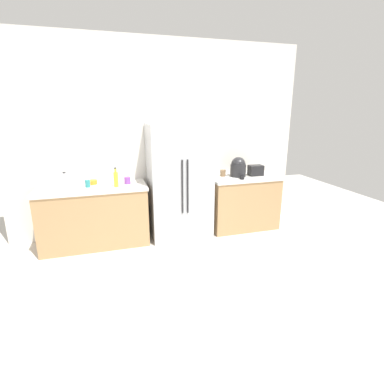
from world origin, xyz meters
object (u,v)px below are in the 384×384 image
(bottle_a, at_px, (65,182))
(bottle_b, at_px, (116,179))
(toaster, at_px, (256,170))
(bowl_a, at_px, (92,182))
(rice_cooker, at_px, (238,167))
(cup_b, at_px, (88,184))
(cup_c, at_px, (127,180))
(cup_a, at_px, (242,177))
(refrigerator, at_px, (179,182))
(cup_d, at_px, (223,173))

(bottle_a, xyz_separation_m, bottle_b, (0.70, -0.12, 0.02))
(toaster, height_order, bottle_b, bottle_b)
(bottle_b, bearing_deg, bowl_a, 142.61)
(rice_cooker, xyz_separation_m, bottle_b, (-1.99, -0.13, -0.04))
(toaster, bearing_deg, cup_b, -179.79)
(bottle_a, bearing_deg, bottle_b, -10.16)
(cup_c, relative_size, bowl_a, 0.70)
(rice_cooker, bearing_deg, cup_a, -97.40)
(refrigerator, bearing_deg, cup_a, -10.11)
(cup_b, relative_size, cup_c, 1.03)
(cup_c, relative_size, cup_d, 0.96)
(cup_d, bearing_deg, bowl_a, 178.49)
(bottle_b, bearing_deg, toaster, 2.69)
(cup_b, bearing_deg, rice_cooker, 0.72)
(refrigerator, height_order, cup_b, refrigerator)
(bottle_b, height_order, cup_c, bottle_b)
(cup_a, height_order, cup_c, cup_c)
(toaster, bearing_deg, bottle_a, 179.69)
(bottle_a, distance_m, cup_a, 2.66)
(bottle_b, bearing_deg, cup_c, 39.23)
(rice_cooker, height_order, cup_a, rice_cooker)
(cup_d, bearing_deg, cup_a, -54.36)
(bowl_a, bearing_deg, bottle_b, -37.39)
(bottle_b, xyz_separation_m, cup_a, (1.96, -0.09, -0.07))
(cup_a, xyz_separation_m, cup_b, (-2.35, 0.19, 0.01))
(bowl_a, bearing_deg, bottle_a, -158.77)
(refrigerator, xyz_separation_m, bottle_b, (-0.96, -0.09, 0.13))
(bottle_a, bearing_deg, rice_cooker, 0.09)
(cup_c, distance_m, cup_d, 1.58)
(cup_a, bearing_deg, bottle_b, 177.43)
(bowl_a, bearing_deg, cup_d, -1.51)
(toaster, relative_size, cup_b, 2.21)
(bottle_a, height_order, cup_d, bottle_a)
(bowl_a, bearing_deg, cup_a, -8.64)
(toaster, relative_size, rice_cooker, 0.72)
(toaster, height_order, cup_c, toaster)
(cup_a, xyz_separation_m, cup_d, (-0.21, 0.29, 0.01))
(refrigerator, distance_m, bowl_a, 1.32)
(bottle_a, height_order, cup_a, bottle_a)
(cup_d, distance_m, bowl_a, 2.09)
(cup_a, relative_size, cup_b, 0.77)
(bottle_a, xyz_separation_m, cup_d, (2.44, 0.08, -0.04))
(toaster, distance_m, cup_b, 2.70)
(cup_c, distance_m, bowl_a, 0.53)
(bottle_a, bearing_deg, bowl_a, 21.23)
(bowl_a, bearing_deg, rice_cooker, -3.27)
(cup_a, xyz_separation_m, cup_c, (-1.79, 0.23, 0.01))
(rice_cooker, bearing_deg, bottle_a, -179.91)
(cup_b, relative_size, bowl_a, 0.73)
(bottle_b, xyz_separation_m, bowl_a, (-0.34, 0.26, -0.09))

